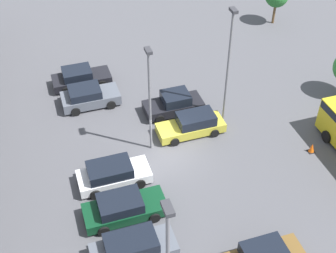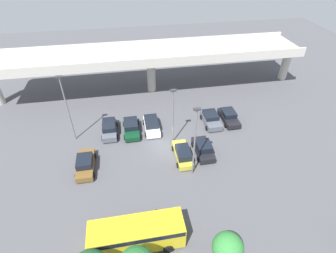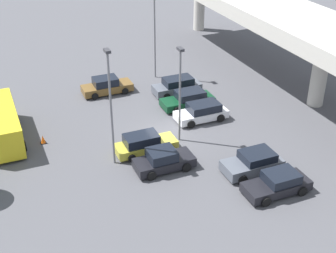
# 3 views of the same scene
# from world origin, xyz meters

# --- Properties ---
(ground_plane) EXTENTS (103.42, 103.42, 0.00)m
(ground_plane) POSITION_xyz_m (0.00, 0.00, 0.00)
(ground_plane) COLOR #4C4C51
(highway_overpass) EXTENTS (49.68, 7.98, 7.30)m
(highway_overpass) POSITION_xyz_m (0.00, 15.11, 6.03)
(highway_overpass) COLOR #BCB7AD
(highway_overpass) RESTS_ON ground_plane
(parked_car_0) EXTENTS (2.13, 4.80, 1.59)m
(parked_car_0) POSITION_xyz_m (-9.83, -1.80, 0.73)
(parked_car_0) COLOR brown
(parked_car_0) RESTS_ON ground_plane
(parked_car_1) EXTENTS (2.09, 4.59, 1.60)m
(parked_car_1) POSITION_xyz_m (-7.10, 4.40, 0.77)
(parked_car_1) COLOR #515660
(parked_car_1) RESTS_ON ground_plane
(parked_car_2) EXTENTS (2.20, 4.81, 1.50)m
(parked_car_2) POSITION_xyz_m (-4.20, 4.21, 0.71)
(parked_car_2) COLOR #0C381E
(parked_car_2) RESTS_ON ground_plane
(parked_car_3) EXTENTS (2.17, 4.51, 1.53)m
(parked_car_3) POSITION_xyz_m (-1.42, 4.21, 0.74)
(parked_car_3) COLOR silver
(parked_car_3) RESTS_ON ground_plane
(parked_car_4) EXTENTS (2.00, 4.73, 1.55)m
(parked_car_4) POSITION_xyz_m (1.52, -2.17, 0.73)
(parked_car_4) COLOR gold
(parked_car_4) RESTS_ON ground_plane
(parked_car_5) EXTENTS (2.14, 4.34, 1.60)m
(parked_car_5) POSITION_xyz_m (4.19, -1.70, 0.73)
(parked_car_5) COLOR black
(parked_car_5) RESTS_ON ground_plane
(parked_car_6) EXTENTS (2.26, 4.31, 1.55)m
(parked_car_6) POSITION_xyz_m (7.00, 4.09, 0.74)
(parked_car_6) COLOR #515660
(parked_car_6) RESTS_ON ground_plane
(parked_car_7) EXTENTS (2.17, 4.57, 1.50)m
(parked_car_7) POSITION_xyz_m (9.73, 4.28, 0.70)
(parked_car_7) COLOR black
(parked_car_7) RESTS_ON ground_plane
(shuttle_bus) EXTENTS (8.04, 2.78, 2.61)m
(shuttle_bus) POSITION_xyz_m (-4.71, -11.89, 1.56)
(shuttle_bus) COLOR gold
(shuttle_bus) RESTS_ON ground_plane
(lamp_post_near_aisle) EXTENTS (0.70, 0.35, 8.84)m
(lamp_post_near_aisle) POSITION_xyz_m (2.05, -4.74, 5.12)
(lamp_post_near_aisle) COLOR slate
(lamp_post_near_aisle) RESTS_ON ground_plane
(lamp_post_mid_lot) EXTENTS (0.70, 0.35, 7.75)m
(lamp_post_mid_lot) POSITION_xyz_m (0.91, 1.03, 4.56)
(lamp_post_mid_lot) COLOR slate
(lamp_post_mid_lot) RESTS_ON ground_plane
(lamp_post_by_overpass) EXTENTS (0.70, 0.35, 9.11)m
(lamp_post_by_overpass) POSITION_xyz_m (-11.57, 3.91, 5.26)
(lamp_post_by_overpass) COLOR slate
(lamp_post_by_overpass) RESTS_ON ground_plane
(traffic_cone) EXTENTS (0.44, 0.44, 0.70)m
(traffic_cone) POSITION_xyz_m (-2.82, -9.12, 0.33)
(traffic_cone) COLOR black
(traffic_cone) RESTS_ON ground_plane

